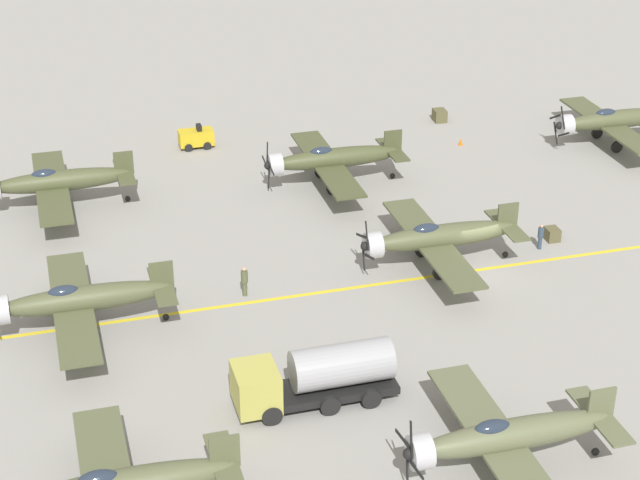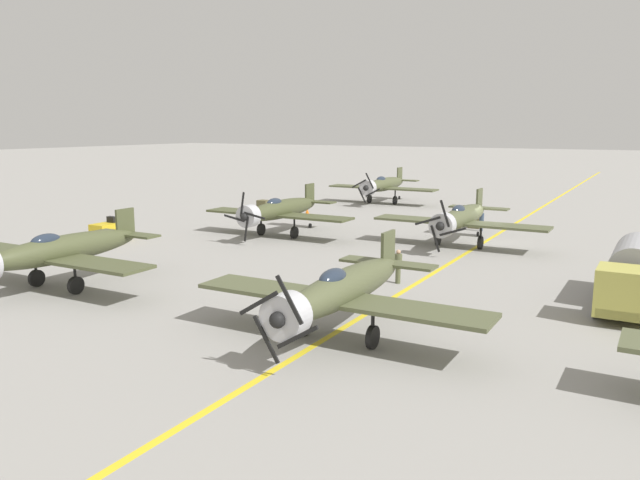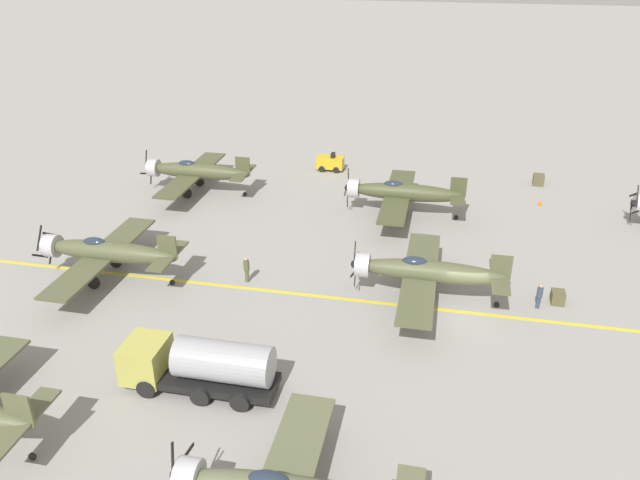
{
  "view_description": "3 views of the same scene",
  "coord_description": "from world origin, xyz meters",
  "px_view_note": "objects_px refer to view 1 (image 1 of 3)",
  "views": [
    {
      "loc": [
        -51.55,
        24.83,
        31.06
      ],
      "look_at": [
        -0.42,
        10.26,
        3.65
      ],
      "focal_mm": 60.0,
      "sensor_mm": 36.0,
      "label": 1
    },
    {
      "loc": [
        -11.3,
        44.58,
        8.25
      ],
      "look_at": [
        6.06,
        13.67,
        1.77
      ],
      "focal_mm": 35.0,
      "sensor_mm": 36.0,
      "label": 2
    },
    {
      "loc": [
        -34.01,
        1.99,
        21.18
      ],
      "look_at": [
        0.68,
        9.31,
        3.75
      ],
      "focal_mm": 35.0,
      "sensor_mm": 36.0,
      "label": 3
    }
  ],
  "objects_px": {
    "airplane_mid_center": "(437,237)",
    "fuel_tanker": "(315,376)",
    "ground_crew_walking": "(541,236)",
    "ground_crew_inspecting": "(244,280)",
    "airplane_far_center": "(79,300)",
    "airplane_far_right": "(56,182)",
    "airplane_mid_left": "(507,436)",
    "traffic_cone": "(461,142)",
    "supply_crate_mid_lane": "(440,115)",
    "tow_tractor": "(196,137)",
    "supply_crate_by_tanker": "(552,234)",
    "airplane_near_right": "(613,120)",
    "airplane_mid_right": "(331,159)"
  },
  "relations": [
    {
      "from": "tow_tractor",
      "to": "airplane_far_center",
      "type": "bearing_deg",
      "value": 156.55
    },
    {
      "from": "ground_crew_walking",
      "to": "ground_crew_inspecting",
      "type": "relative_size",
      "value": 0.91
    },
    {
      "from": "airplane_mid_left",
      "to": "supply_crate_by_tanker",
      "type": "relative_size",
      "value": 12.28
    },
    {
      "from": "airplane_far_center",
      "to": "airplane_far_right",
      "type": "xyz_separation_m",
      "value": [
        16.14,
        0.17,
        0.0
      ]
    },
    {
      "from": "ground_crew_walking",
      "to": "supply_crate_by_tanker",
      "type": "distance_m",
      "value": 1.64
    },
    {
      "from": "airplane_far_center",
      "to": "airplane_near_right",
      "type": "relative_size",
      "value": 1.0
    },
    {
      "from": "airplane_far_right",
      "to": "traffic_cone",
      "type": "xyz_separation_m",
      "value": [
        3.16,
        -30.32,
        -1.74
      ]
    },
    {
      "from": "supply_crate_mid_lane",
      "to": "airplane_far_center",
      "type": "bearing_deg",
      "value": 128.83
    },
    {
      "from": "supply_crate_by_tanker",
      "to": "tow_tractor",
      "type": "bearing_deg",
      "value": 41.43
    },
    {
      "from": "fuel_tanker",
      "to": "traffic_cone",
      "type": "relative_size",
      "value": 14.55
    },
    {
      "from": "airplane_mid_left",
      "to": "ground_crew_walking",
      "type": "bearing_deg",
      "value": -17.24
    },
    {
      "from": "tow_tractor",
      "to": "supply_crate_by_tanker",
      "type": "relative_size",
      "value": 2.66
    },
    {
      "from": "ground_crew_walking",
      "to": "supply_crate_mid_lane",
      "type": "xyz_separation_m",
      "value": [
        22.47,
        -2.2,
        -0.43
      ]
    },
    {
      "from": "fuel_tanker",
      "to": "ground_crew_walking",
      "type": "distance_m",
      "value": 21.36
    },
    {
      "from": "ground_crew_walking",
      "to": "tow_tractor",
      "type": "bearing_deg",
      "value": 38.32
    },
    {
      "from": "airplane_far_center",
      "to": "airplane_near_right",
      "type": "height_order",
      "value": "same"
    },
    {
      "from": "airplane_mid_center",
      "to": "supply_crate_mid_lane",
      "type": "bearing_deg",
      "value": -12.82
    },
    {
      "from": "traffic_cone",
      "to": "airplane_mid_right",
      "type": "bearing_deg",
      "value": 110.91
    },
    {
      "from": "fuel_tanker",
      "to": "supply_crate_mid_lane",
      "type": "xyz_separation_m",
      "value": [
        34.17,
        -20.06,
        -1.03
      ]
    },
    {
      "from": "traffic_cone",
      "to": "airplane_mid_left",
      "type": "bearing_deg",
      "value": 160.23
    },
    {
      "from": "airplane_mid_center",
      "to": "fuel_tanker",
      "type": "xyz_separation_m",
      "value": [
        -11.27,
        10.77,
        -0.5
      ]
    },
    {
      "from": "supply_crate_mid_lane",
      "to": "fuel_tanker",
      "type": "bearing_deg",
      "value": 149.58
    },
    {
      "from": "traffic_cone",
      "to": "supply_crate_mid_lane",
      "type": "bearing_deg",
      "value": -3.72
    },
    {
      "from": "airplane_mid_left",
      "to": "airplane_mid_center",
      "type": "relative_size",
      "value": 1.0
    },
    {
      "from": "tow_tractor",
      "to": "ground_crew_inspecting",
      "type": "bearing_deg",
      "value": 176.89
    },
    {
      "from": "airplane_mid_left",
      "to": "airplane_near_right",
      "type": "distance_m",
      "value": 41.15
    },
    {
      "from": "traffic_cone",
      "to": "ground_crew_walking",
      "type": "bearing_deg",
      "value": 173.84
    },
    {
      "from": "airplane_far_right",
      "to": "ground_crew_walking",
      "type": "height_order",
      "value": "airplane_far_right"
    },
    {
      "from": "airplane_far_center",
      "to": "ground_crew_walking",
      "type": "height_order",
      "value": "airplane_far_center"
    },
    {
      "from": "supply_crate_mid_lane",
      "to": "traffic_cone",
      "type": "distance_m",
      "value": 5.26
    },
    {
      "from": "airplane_far_right",
      "to": "tow_tractor",
      "type": "height_order",
      "value": "airplane_far_right"
    },
    {
      "from": "fuel_tanker",
      "to": "airplane_mid_center",
      "type": "bearing_deg",
      "value": -43.71
    },
    {
      "from": "airplane_near_right",
      "to": "fuel_tanker",
      "type": "relative_size",
      "value": 1.5
    },
    {
      "from": "airplane_mid_right",
      "to": "tow_tractor",
      "type": "relative_size",
      "value": 4.62
    },
    {
      "from": "airplane_near_right",
      "to": "ground_crew_walking",
      "type": "relative_size",
      "value": 7.16
    },
    {
      "from": "airplane_far_center",
      "to": "airplane_mid_left",
      "type": "xyz_separation_m",
      "value": [
        -17.08,
        -17.08,
        0.0
      ]
    },
    {
      "from": "fuel_tanker",
      "to": "airplane_mid_right",
      "type": "bearing_deg",
      "value": -18.25
    },
    {
      "from": "airplane_mid_left",
      "to": "tow_tractor",
      "type": "distance_m",
      "value": 42.05
    },
    {
      "from": "ground_crew_inspecting",
      "to": "traffic_cone",
      "type": "xyz_separation_m",
      "value": [
        17.85,
        -20.79,
        -0.73
      ]
    },
    {
      "from": "airplane_far_right",
      "to": "tow_tractor",
      "type": "distance_m",
      "value": 13.67
    },
    {
      "from": "ground_crew_walking",
      "to": "traffic_cone",
      "type": "distance_m",
      "value": 17.34
    },
    {
      "from": "airplane_mid_center",
      "to": "airplane_mid_right",
      "type": "bearing_deg",
      "value": 20.82
    },
    {
      "from": "airplane_mid_right",
      "to": "airplane_far_right",
      "type": "xyz_separation_m",
      "value": [
        1.29,
        18.68,
        0.0
      ]
    },
    {
      "from": "airplane_far_center",
      "to": "airplane_mid_left",
      "type": "bearing_deg",
      "value": -136.04
    },
    {
      "from": "ground_crew_inspecting",
      "to": "supply_crate_mid_lane",
      "type": "bearing_deg",
      "value": -42.47
    },
    {
      "from": "supply_crate_mid_lane",
      "to": "tow_tractor",
      "type": "bearing_deg",
      "value": 90.27
    },
    {
      "from": "ground_crew_inspecting",
      "to": "airplane_far_right",
      "type": "bearing_deg",
      "value": 32.98
    },
    {
      "from": "ground_crew_walking",
      "to": "fuel_tanker",
      "type": "bearing_deg",
      "value": 123.22
    },
    {
      "from": "tow_tractor",
      "to": "supply_crate_mid_lane",
      "type": "distance_m",
      "value": 19.89
    },
    {
      "from": "airplane_near_right",
      "to": "fuel_tanker",
      "type": "xyz_separation_m",
      "value": [
        -25.85,
        30.81,
        -0.5
      ]
    }
  ]
}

